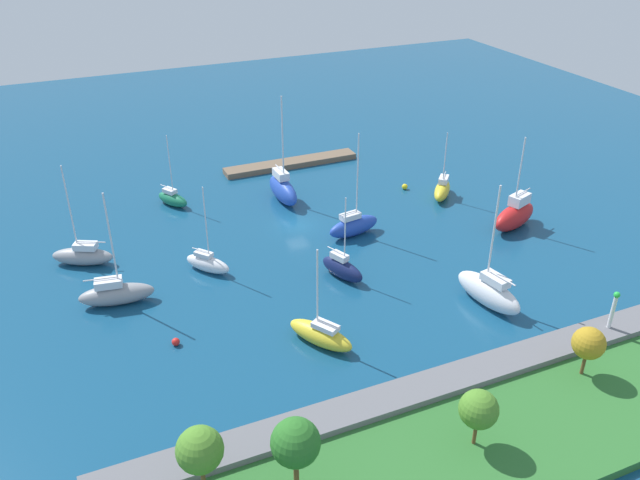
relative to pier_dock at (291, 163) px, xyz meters
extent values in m
plane|color=navy|center=(6.07, 17.63, -0.39)|extent=(160.00, 160.00, 0.00)
cube|color=brown|center=(0.00, 0.00, 0.00)|extent=(19.60, 2.72, 0.79)
cube|color=slate|center=(6.07, 49.13, 0.28)|extent=(55.49, 3.06, 1.35)
cube|color=#2D6B2D|center=(6.07, 54.73, 0.01)|extent=(51.38, 13.18, 0.80)
cylinder|color=silver|center=(-11.17, 49.13, 2.56)|extent=(0.36, 0.36, 3.20)
sphere|color=green|center=(-11.17, 49.13, 4.41)|extent=(0.56, 0.56, 0.56)
cylinder|color=brown|center=(26.21, 51.80, 1.89)|extent=(0.28, 0.28, 2.97)
sphere|color=#4C8428|center=(26.21, 51.80, 4.30)|extent=(3.09, 3.09, 3.09)
cylinder|color=brown|center=(7.45, 55.26, 1.59)|extent=(0.27, 0.27, 2.37)
sphere|color=#4C8428|center=(7.45, 55.26, 3.62)|extent=(2.82, 2.82, 2.82)
cylinder|color=brown|center=(-5.07, 52.51, 1.55)|extent=(0.29, 0.29, 2.29)
sphere|color=#AD841E|center=(-5.07, 52.51, 3.49)|extent=(2.66, 2.66, 2.66)
cylinder|color=brown|center=(20.60, 54.02, 2.08)|extent=(0.36, 0.36, 3.34)
sphere|color=#286B23|center=(20.60, 54.02, 4.72)|extent=(3.24, 3.24, 3.24)
ellipsoid|color=white|center=(-4.73, 40.29, 0.99)|extent=(3.66, 7.99, 2.77)
cube|color=silver|center=(-4.84, 40.89, 2.77)|extent=(1.86, 2.98, 0.79)
cylinder|color=silver|center=(-4.66, 39.91, 7.24)|extent=(0.18, 0.18, 9.73)
cylinder|color=silver|center=(-4.97, 41.54, 3.31)|extent=(0.76, 3.30, 0.15)
ellipsoid|color=yellow|center=(12.55, 39.49, 0.54)|extent=(5.09, 6.65, 1.87)
cube|color=silver|center=(12.28, 39.94, 1.72)|extent=(2.24, 2.64, 0.49)
cylinder|color=silver|center=(12.72, 39.20, 5.31)|extent=(0.16, 0.16, 7.65)
cylinder|color=silver|center=(12.12, 40.19, 2.11)|extent=(1.30, 2.05, 0.13)
ellipsoid|color=#2347B2|center=(0.93, 22.43, 0.73)|extent=(6.78, 2.94, 2.26)
cube|color=silver|center=(1.45, 22.51, 2.20)|extent=(2.52, 1.51, 0.68)
cylinder|color=silver|center=(0.61, 22.38, 6.91)|extent=(0.16, 0.16, 10.09)
cylinder|color=silver|center=(1.81, 22.57, 2.69)|extent=(2.42, 0.51, 0.13)
ellipsoid|color=gray|center=(28.12, 25.82, 0.63)|extent=(7.39, 3.30, 2.05)
cube|color=silver|center=(28.68, 25.73, 2.05)|extent=(2.74, 1.71, 0.78)
cylinder|color=silver|center=(27.77, 25.88, 6.52)|extent=(0.17, 0.17, 9.74)
cylinder|color=silver|center=(29.33, 25.63, 2.59)|extent=(3.14, 0.63, 0.14)
ellipsoid|color=#141E4C|center=(6.11, 30.34, 0.65)|extent=(3.43, 5.59, 2.08)
cube|color=silver|center=(6.27, 29.93, 2.01)|extent=(1.58, 2.15, 0.64)
cylinder|color=silver|center=(6.01, 30.59, 5.28)|extent=(0.13, 0.13, 7.17)
cylinder|color=silver|center=(6.45, 29.48, 2.48)|extent=(0.97, 2.25, 0.10)
ellipsoid|color=#19724C|center=(18.43, 6.20, 0.42)|extent=(3.93, 5.05, 1.64)
cube|color=silver|center=(18.63, 5.86, 1.51)|extent=(1.77, 2.03, 0.54)
cylinder|color=silver|center=(18.31, 6.41, 5.10)|extent=(0.12, 0.12, 7.72)
cylinder|color=silver|center=(18.88, 5.44, 1.93)|extent=(1.21, 1.97, 0.09)
ellipsoid|color=red|center=(-17.26, 28.28, 1.05)|extent=(7.71, 4.86, 2.88)
cube|color=silver|center=(-17.81, 28.08, 3.10)|extent=(2.98, 2.31, 1.22)
cylinder|color=silver|center=(-16.92, 28.41, 6.72)|extent=(0.18, 0.18, 8.47)
cylinder|color=silver|center=(-18.35, 27.88, 3.86)|extent=(2.90, 1.18, 0.14)
ellipsoid|color=white|center=(18.50, 23.49, 0.47)|extent=(4.59, 5.16, 1.73)
cube|color=silver|center=(18.76, 23.16, 1.56)|extent=(1.95, 2.10, 0.45)
cylinder|color=silver|center=(18.33, 23.70, 5.35)|extent=(0.13, 0.13, 8.03)
cylinder|color=silver|center=(18.98, 22.88, 1.94)|extent=(1.39, 1.70, 0.10)
ellipsoid|color=yellow|center=(-14.09, 17.78, 0.59)|extent=(5.15, 5.45, 1.96)
cube|color=silver|center=(-14.39, 17.44, 1.94)|extent=(2.18, 2.25, 0.74)
cylinder|color=silver|center=(-13.90, 17.99, 5.03)|extent=(0.14, 0.14, 6.93)
cylinder|color=silver|center=(-14.64, 17.16, 2.45)|extent=(1.57, 1.74, 0.11)
ellipsoid|color=#2347B2|center=(5.15, 10.51, 1.08)|extent=(2.41, 7.59, 2.96)
cube|color=silver|center=(5.17, 9.90, 3.06)|extent=(1.41, 2.74, 1.00)
cylinder|color=silver|center=(5.15, 10.88, 8.00)|extent=(0.18, 0.18, 10.87)
cylinder|color=silver|center=(5.17, 9.55, 3.71)|extent=(0.20, 2.68, 0.14)
ellipsoid|color=gray|center=(30.39, 16.76, 0.55)|extent=(6.81, 4.80, 1.89)
cube|color=silver|center=(29.92, 17.00, 1.85)|extent=(2.67, 2.18, 0.71)
cylinder|color=silver|center=(30.68, 16.62, 6.23)|extent=(0.16, 0.16, 9.47)
cylinder|color=silver|center=(29.29, 17.31, 2.35)|extent=(2.84, 1.50, 0.13)
sphere|color=yellow|center=(-10.96, 13.66, -0.01)|extent=(0.77, 0.77, 0.77)
sphere|color=red|center=(24.39, 34.57, -0.03)|extent=(0.72, 0.72, 0.72)
camera|label=1|loc=(30.98, 81.78, 35.70)|focal=36.51mm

